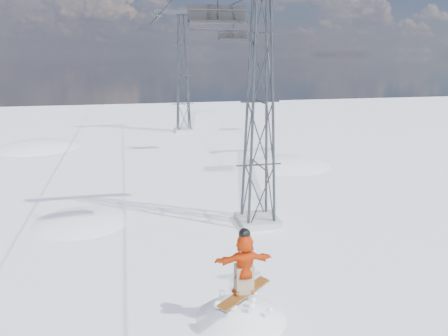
# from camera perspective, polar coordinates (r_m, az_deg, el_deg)

# --- Properties ---
(ground) EXTENTS (120.00, 120.00, 0.00)m
(ground) POSITION_cam_1_polar(r_m,az_deg,el_deg) (13.13, 11.74, -20.17)
(ground) COLOR white
(ground) RESTS_ON ground
(snow_terrain) EXTENTS (39.00, 37.00, 22.00)m
(snow_terrain) POSITION_cam_1_polar(r_m,az_deg,el_deg) (35.33, -11.52, -14.51)
(snow_terrain) COLOR white
(snow_terrain) RESTS_ON ground
(lift_tower_near) EXTENTS (5.20, 1.80, 11.43)m
(lift_tower_near) POSITION_cam_1_polar(r_m,az_deg,el_deg) (18.68, 4.73, 8.54)
(lift_tower_near) COLOR #999999
(lift_tower_near) RESTS_ON ground
(lift_tower_far) EXTENTS (5.20, 1.80, 11.43)m
(lift_tower_far) POSITION_cam_1_polar(r_m,az_deg,el_deg) (43.13, -5.43, 11.93)
(lift_tower_far) COLOR #999999
(lift_tower_far) RESTS_ON ground
(lift_chair_near) EXTENTS (2.10, 0.60, 2.61)m
(lift_chair_near) POSITION_cam_1_polar(r_m,az_deg,el_deg) (16.33, -0.83, 19.30)
(lift_chair_near) COLOR black
(lift_chair_near) RESTS_ON ground
(lift_chair_mid) EXTENTS (2.12, 0.61, 2.63)m
(lift_chair_mid) POSITION_cam_1_polar(r_m,az_deg,el_deg) (32.33, 1.22, 16.93)
(lift_chair_mid) COLOR black
(lift_chair_mid) RESTS_ON ground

